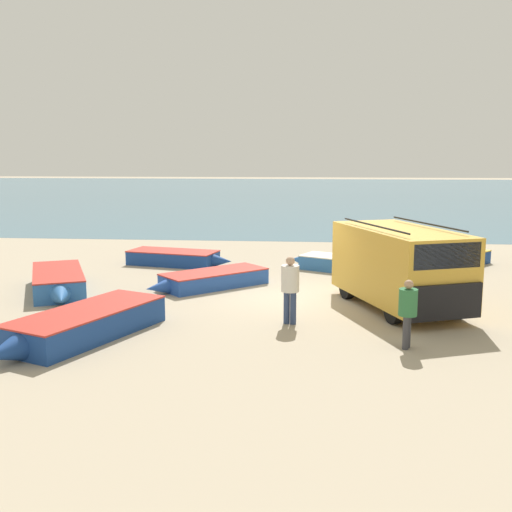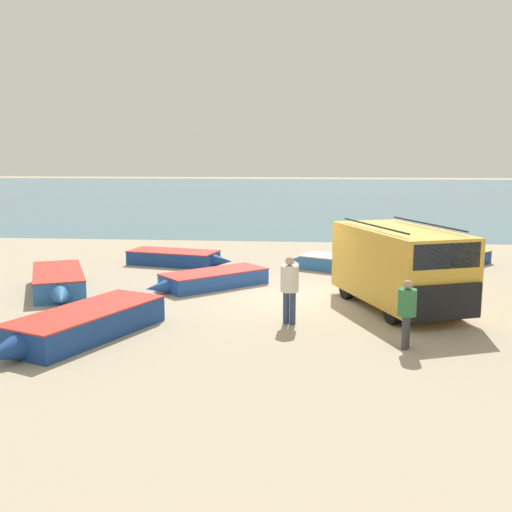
# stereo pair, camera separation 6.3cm
# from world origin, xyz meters

# --- Properties ---
(ground_plane) EXTENTS (200.00, 200.00, 0.00)m
(ground_plane) POSITION_xyz_m (0.00, 0.00, 0.00)
(ground_plane) COLOR tan
(sea_water) EXTENTS (120.00, 80.00, 0.01)m
(sea_water) POSITION_xyz_m (0.00, 52.00, 0.00)
(sea_water) COLOR #477084
(sea_water) RESTS_ON ground_plane
(parked_van) EXTENTS (3.68, 5.17, 2.44)m
(parked_van) POSITION_xyz_m (3.16, -1.06, 1.26)
(parked_van) COLOR gold
(parked_van) RESTS_ON ground_plane
(fishing_rowboat_0) EXTENTS (3.74, 2.54, 0.55)m
(fishing_rowboat_0) POSITION_xyz_m (1.71, 4.50, 0.27)
(fishing_rowboat_0) COLOR #2D66AD
(fishing_rowboat_0) RESTS_ON ground_plane
(fishing_rowboat_1) EXTENTS (4.37, 2.22, 0.57)m
(fishing_rowboat_1) POSITION_xyz_m (-4.73, 5.13, 0.28)
(fishing_rowboat_1) COLOR navy
(fishing_rowboat_1) RESTS_ON ground_plane
(fishing_rowboat_2) EXTENTS (3.02, 4.73, 0.67)m
(fishing_rowboat_2) POSITION_xyz_m (-7.42, 0.01, 0.34)
(fishing_rowboat_2) COLOR #2D66AD
(fishing_rowboat_2) RESTS_ON ground_plane
(fishing_rowboat_3) EXTENTS (3.08, 5.00, 0.67)m
(fishing_rowboat_3) POSITION_xyz_m (-4.80, -4.66, 0.34)
(fishing_rowboat_3) COLOR navy
(fishing_rowboat_3) RESTS_ON ground_plane
(fishing_rowboat_4) EXTENTS (3.44, 3.76, 0.53)m
(fishing_rowboat_4) POSITION_xyz_m (6.22, 5.73, 0.27)
(fishing_rowboat_4) COLOR navy
(fishing_rowboat_4) RESTS_ON ground_plane
(fishing_rowboat_5) EXTENTS (3.82, 3.58, 0.53)m
(fishing_rowboat_5) POSITION_xyz_m (-2.66, 1.20, 0.26)
(fishing_rowboat_5) COLOR #234CA3
(fishing_rowboat_5) RESTS_ON ground_plane
(fisherman_0) EXTENTS (0.42, 0.42, 1.59)m
(fisherman_0) POSITION_xyz_m (2.82, -4.74, 0.95)
(fisherman_0) COLOR #38383D
(fisherman_0) RESTS_ON ground_plane
(fisherman_1) EXTENTS (0.47, 0.47, 1.78)m
(fisherman_1) POSITION_xyz_m (0.11, -2.96, 1.07)
(fisherman_1) COLOR navy
(fisherman_1) RESTS_ON ground_plane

